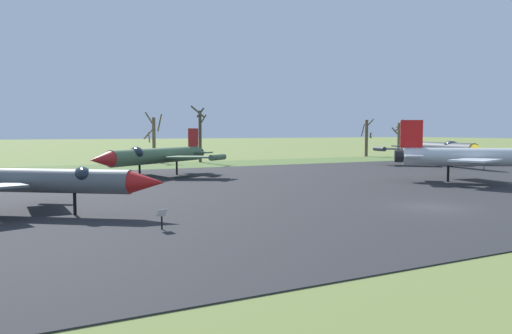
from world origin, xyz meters
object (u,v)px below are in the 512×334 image
(jet_fighter_front_left, at_px, (489,157))
(jet_fighter_front_right, at_px, (156,155))
(jet_fighter_rear_left, at_px, (438,148))
(info_placard_rear_center, at_px, (162,217))
(info_placard_front_right, at_px, (108,182))
(info_placard_rear_left, at_px, (484,165))
(jet_fighter_rear_center, at_px, (37,180))

(jet_fighter_front_left, distance_m, jet_fighter_front_right, 31.09)
(jet_fighter_front_left, xyz_separation_m, jet_fighter_rear_left, (12.76, 17.36, 0.04))
(jet_fighter_front_right, xyz_separation_m, jet_fighter_rear_left, (38.04, -0.74, 0.18))
(jet_fighter_front_right, distance_m, info_placard_rear_center, 25.79)
(jet_fighter_front_left, xyz_separation_m, info_placard_rear_center, (-31.67, -6.83, -1.76))
(jet_fighter_front_left, distance_m, info_placard_rear_center, 32.45)
(jet_fighter_front_left, distance_m, jet_fighter_rear_left, 21.55)
(jet_fighter_front_right, bearing_deg, jet_fighter_front_left, -35.61)
(jet_fighter_front_right, xyz_separation_m, info_placard_front_right, (-5.83, -7.27, -1.65))
(jet_fighter_front_right, bearing_deg, info_placard_rear_left, -14.15)
(jet_fighter_front_right, relative_size, jet_fighter_rear_center, 1.16)
(jet_fighter_rear_center, distance_m, info_placard_rear_center, 8.84)
(info_placard_front_right, bearing_deg, info_placard_rear_center, -91.84)
(info_placard_front_right, relative_size, info_placard_rear_center, 0.93)
(info_placard_rear_center, xyz_separation_m, jet_fighter_rear_left, (44.43, 24.19, 1.80))
(jet_fighter_front_left, distance_m, info_placard_front_right, 32.98)
(jet_fighter_rear_left, bearing_deg, jet_fighter_front_right, 178.89)
(jet_fighter_front_left, xyz_separation_m, jet_fighter_front_right, (-25.28, 18.10, -0.14))
(info_placard_rear_center, height_order, info_placard_rear_left, info_placard_rear_left)
(jet_fighter_front_right, height_order, jet_fighter_rear_left, jet_fighter_rear_left)
(jet_fighter_front_right, relative_size, info_placard_rear_left, 13.21)
(jet_fighter_rear_left, bearing_deg, info_placard_rear_center, -151.43)
(jet_fighter_front_right, height_order, jet_fighter_rear_center, jet_fighter_front_right)
(info_placard_rear_center, relative_size, jet_fighter_rear_left, 0.06)
(jet_fighter_front_left, xyz_separation_m, jet_fighter_rear_center, (-36.61, 0.39, -0.46))
(jet_fighter_front_left, bearing_deg, jet_fighter_rear_center, 179.40)
(jet_fighter_front_left, bearing_deg, jet_fighter_front_right, 144.39)
(jet_fighter_front_right, height_order, info_placard_rear_left, jet_fighter_front_right)
(jet_fighter_front_right, bearing_deg, jet_fighter_rear_center, -122.61)
(info_placard_front_right, bearing_deg, jet_fighter_front_right, 51.30)
(jet_fighter_rear_left, bearing_deg, jet_fighter_rear_center, -161.02)
(info_placard_rear_left, bearing_deg, info_placard_rear_center, -159.75)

